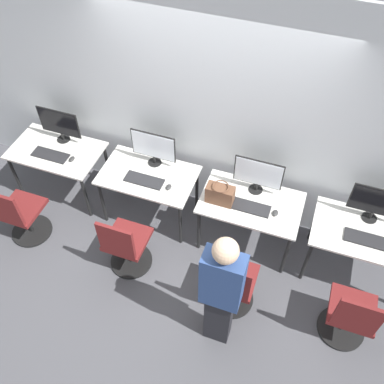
{
  "coord_description": "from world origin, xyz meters",
  "views": [
    {
      "loc": [
        1.0,
        -2.65,
        4.28
      ],
      "look_at": [
        0.0,
        0.13,
        0.87
      ],
      "focal_mm": 40.0,
      "sensor_mm": 36.0,
      "label": 1
    }
  ],
  "objects_px": {
    "mouse_left": "(169,187)",
    "monitor_far_right": "(377,203)",
    "monitor_right": "(258,174)",
    "handbag": "(220,194)",
    "mouse_right": "(275,213)",
    "person_right": "(221,291)",
    "office_chair_far_left": "(21,216)",
    "office_chair_far_right": "(350,318)",
    "keyboard_left": "(144,180)",
    "office_chair_right": "(232,286)",
    "monitor_left": "(153,147)",
    "keyboard_far_left": "(50,155)",
    "mouse_far_left": "(72,159)",
    "monitor_far_left": "(59,124)",
    "keyboard_far_right": "(367,240)",
    "office_chair_left": "(126,247)",
    "keyboard_right": "(249,207)"
  },
  "relations": [
    {
      "from": "office_chair_left",
      "to": "monitor_far_right",
      "type": "xyz_separation_m",
      "value": [
        2.38,
        1.0,
        0.58
      ]
    },
    {
      "from": "keyboard_far_left",
      "to": "keyboard_left",
      "type": "distance_m",
      "value": 1.22
    },
    {
      "from": "mouse_far_left",
      "to": "office_chair_right",
      "type": "relative_size",
      "value": 0.1
    },
    {
      "from": "mouse_left",
      "to": "monitor_right",
      "type": "relative_size",
      "value": 0.17
    },
    {
      "from": "office_chair_far_left",
      "to": "office_chair_left",
      "type": "distance_m",
      "value": 1.33
    },
    {
      "from": "person_right",
      "to": "monitor_far_right",
      "type": "bearing_deg",
      "value": 50.14
    },
    {
      "from": "monitor_right",
      "to": "keyboard_far_right",
      "type": "relative_size",
      "value": 1.19
    },
    {
      "from": "monitor_far_left",
      "to": "keyboard_far_left",
      "type": "height_order",
      "value": "monitor_far_left"
    },
    {
      "from": "person_right",
      "to": "office_chair_left",
      "type": "bearing_deg",
      "value": 160.14
    },
    {
      "from": "keyboard_left",
      "to": "keyboard_far_right",
      "type": "xyz_separation_m",
      "value": [
        2.44,
        0.01,
        0.0
      ]
    },
    {
      "from": "keyboard_far_right",
      "to": "handbag",
      "type": "distance_m",
      "value": 1.55
    },
    {
      "from": "keyboard_far_right",
      "to": "monitor_left",
      "type": "bearing_deg",
      "value": 173.13
    },
    {
      "from": "office_chair_far_right",
      "to": "handbag",
      "type": "height_order",
      "value": "handbag"
    },
    {
      "from": "office_chair_right",
      "to": "office_chair_far_right",
      "type": "relative_size",
      "value": 1.0
    },
    {
      "from": "keyboard_far_left",
      "to": "monitor_right",
      "type": "xyz_separation_m",
      "value": [
        2.44,
        0.3,
        0.24
      ]
    },
    {
      "from": "mouse_left",
      "to": "office_chair_right",
      "type": "height_order",
      "value": "office_chair_right"
    },
    {
      "from": "office_chair_right",
      "to": "monitor_far_right",
      "type": "bearing_deg",
      "value": 42.39
    },
    {
      "from": "person_right",
      "to": "handbag",
      "type": "bearing_deg",
      "value": 107.61
    },
    {
      "from": "office_chair_far_left",
      "to": "office_chair_far_right",
      "type": "height_order",
      "value": "same"
    },
    {
      "from": "office_chair_left",
      "to": "mouse_left",
      "type": "bearing_deg",
      "value": 70.17
    },
    {
      "from": "mouse_right",
      "to": "office_chair_right",
      "type": "height_order",
      "value": "office_chair_right"
    },
    {
      "from": "mouse_left",
      "to": "office_chair_left",
      "type": "relative_size",
      "value": 0.1
    },
    {
      "from": "mouse_left",
      "to": "mouse_right",
      "type": "distance_m",
      "value": 1.2
    },
    {
      "from": "monitor_right",
      "to": "handbag",
      "type": "distance_m",
      "value": 0.46
    },
    {
      "from": "keyboard_left",
      "to": "monitor_left",
      "type": "bearing_deg",
      "value": 90.0
    },
    {
      "from": "mouse_left",
      "to": "office_chair_right",
      "type": "bearing_deg",
      "value": -37.32
    },
    {
      "from": "office_chair_far_left",
      "to": "monitor_far_right",
      "type": "height_order",
      "value": "monitor_far_right"
    },
    {
      "from": "mouse_left",
      "to": "office_chair_far_right",
      "type": "xyz_separation_m",
      "value": [
        2.14,
        -0.69,
        -0.35
      ]
    },
    {
      "from": "mouse_left",
      "to": "monitor_far_right",
      "type": "distance_m",
      "value": 2.17
    },
    {
      "from": "keyboard_far_left",
      "to": "monitor_right",
      "type": "height_order",
      "value": "monitor_right"
    },
    {
      "from": "office_chair_right",
      "to": "mouse_far_left",
      "type": "bearing_deg",
      "value": 160.84
    },
    {
      "from": "monitor_far_left",
      "to": "office_chair_right",
      "type": "distance_m",
      "value": 2.77
    },
    {
      "from": "office_chair_left",
      "to": "keyboard_right",
      "type": "xyz_separation_m",
      "value": [
        1.16,
        0.71,
        0.35
      ]
    },
    {
      "from": "handbag",
      "to": "office_chair_right",
      "type": "bearing_deg",
      "value": -62.93
    },
    {
      "from": "keyboard_left",
      "to": "office_chair_far_right",
      "type": "distance_m",
      "value": 2.56
    },
    {
      "from": "monitor_left",
      "to": "office_chair_far_right",
      "type": "height_order",
      "value": "monitor_left"
    },
    {
      "from": "monitor_right",
      "to": "keyboard_far_right",
      "type": "xyz_separation_m",
      "value": [
        1.22,
        -0.28,
        -0.24
      ]
    },
    {
      "from": "office_chair_far_left",
      "to": "office_chair_right",
      "type": "distance_m",
      "value": 2.55
    },
    {
      "from": "mouse_right",
      "to": "person_right",
      "type": "bearing_deg",
      "value": -102.35
    },
    {
      "from": "office_chair_right",
      "to": "handbag",
      "type": "height_order",
      "value": "handbag"
    },
    {
      "from": "monitor_left",
      "to": "mouse_right",
      "type": "distance_m",
      "value": 1.54
    },
    {
      "from": "mouse_left",
      "to": "mouse_right",
      "type": "height_order",
      "value": "same"
    },
    {
      "from": "keyboard_right",
      "to": "keyboard_far_left",
      "type": "bearing_deg",
      "value": -179.38
    },
    {
      "from": "monitor_right",
      "to": "person_right",
      "type": "bearing_deg",
      "value": -88.91
    },
    {
      "from": "office_chair_far_right",
      "to": "mouse_left",
      "type": "bearing_deg",
      "value": 162.08
    },
    {
      "from": "keyboard_left",
      "to": "monitor_right",
      "type": "bearing_deg",
      "value": 13.59
    },
    {
      "from": "monitor_far_right",
      "to": "keyboard_left",
      "type": "bearing_deg",
      "value": -172.73
    },
    {
      "from": "monitor_left",
      "to": "keyboard_far_right",
      "type": "bearing_deg",
      "value": -6.87
    },
    {
      "from": "office_chair_left",
      "to": "monitor_right",
      "type": "distance_m",
      "value": 1.63
    },
    {
      "from": "keyboard_right",
      "to": "office_chair_right",
      "type": "bearing_deg",
      "value": -85.83
    }
  ]
}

